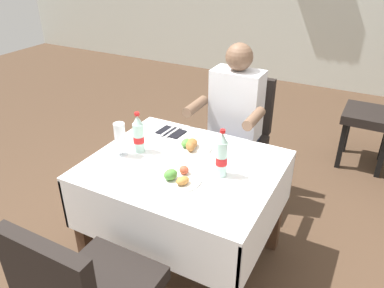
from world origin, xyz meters
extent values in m
plane|color=#473323|center=(0.00, 0.00, 0.00)|extent=(11.00, 11.00, 0.00)
cube|color=white|center=(-0.09, -0.09, 0.73)|extent=(1.06, 0.90, 0.02)
cube|color=white|center=(-0.09, -0.53, 0.56)|extent=(1.06, 0.02, 0.32)
cube|color=white|center=(-0.09, 0.35, 0.56)|extent=(1.06, 0.02, 0.32)
cube|color=white|center=(-0.61, -0.09, 0.56)|extent=(0.02, 0.90, 0.32)
cube|color=white|center=(0.44, -0.09, 0.56)|extent=(0.02, 0.90, 0.32)
cube|color=#472D1E|center=(-0.56, -0.48, 0.36)|extent=(0.07, 0.07, 0.72)
cube|color=#472D1E|center=(-0.56, 0.30, 0.36)|extent=(0.07, 0.07, 0.72)
cube|color=#472D1E|center=(0.38, 0.30, 0.36)|extent=(0.07, 0.07, 0.72)
cube|color=black|center=(-0.09, 0.66, 0.49)|extent=(0.44, 0.44, 0.08)
cube|color=black|center=(-0.09, 0.91, 0.75)|extent=(0.42, 0.06, 0.44)
cube|color=black|center=(-0.26, 0.49, 0.23)|extent=(0.04, 0.04, 0.45)
cube|color=black|center=(0.08, 0.49, 0.23)|extent=(0.04, 0.04, 0.45)
cube|color=black|center=(-0.26, 0.83, 0.23)|extent=(0.04, 0.04, 0.45)
cube|color=black|center=(0.08, 0.83, 0.23)|extent=(0.04, 0.04, 0.45)
cube|color=black|center=(-0.26, -0.67, 0.23)|extent=(0.04, 0.04, 0.45)
cylinder|color=#282D42|center=(-0.17, 0.45, 0.23)|extent=(0.10, 0.10, 0.45)
cylinder|color=#282D42|center=(-0.01, 0.45, 0.23)|extent=(0.10, 0.10, 0.45)
cube|color=#282D42|center=(-0.09, 0.62, 0.51)|extent=(0.34, 0.36, 0.12)
cube|color=silver|center=(-0.09, 0.70, 0.82)|extent=(0.36, 0.20, 0.50)
sphere|color=brown|center=(-0.09, 0.70, 1.17)|extent=(0.19, 0.19, 0.19)
cylinder|color=brown|center=(-0.30, 0.47, 0.85)|extent=(0.07, 0.26, 0.07)
cylinder|color=brown|center=(0.13, 0.47, 0.85)|extent=(0.07, 0.26, 0.07)
cylinder|color=white|center=(-0.04, -0.25, 0.75)|extent=(0.26, 0.26, 0.01)
ellipsoid|color=#4C8E38|center=(-0.06, -0.28, 0.78)|extent=(0.09, 0.10, 0.06)
ellipsoid|color=#B77A38|center=(0.02, -0.29, 0.77)|extent=(0.08, 0.09, 0.04)
ellipsoid|color=#C14C33|center=(-0.03, -0.20, 0.78)|extent=(0.06, 0.06, 0.05)
cylinder|color=white|center=(-0.13, 0.09, 0.75)|extent=(0.24, 0.24, 0.01)
ellipsoid|color=#4C8E38|center=(-0.16, 0.08, 0.78)|extent=(0.07, 0.09, 0.05)
ellipsoid|color=#99602D|center=(-0.12, 0.04, 0.78)|extent=(0.09, 0.09, 0.06)
ellipsoid|color=#99602D|center=(-0.13, 0.09, 0.78)|extent=(0.10, 0.11, 0.05)
cylinder|color=white|center=(-0.46, -0.18, 0.74)|extent=(0.07, 0.07, 0.01)
cylinder|color=white|center=(-0.46, -0.18, 0.76)|extent=(0.02, 0.02, 0.03)
cylinder|color=white|center=(-0.46, -0.18, 0.86)|extent=(0.07, 0.07, 0.17)
cylinder|color=black|center=(-0.46, -0.18, 0.82)|extent=(0.06, 0.06, 0.09)
cylinder|color=silver|center=(0.15, -0.10, 0.84)|extent=(0.06, 0.06, 0.20)
cylinder|color=red|center=(0.15, -0.10, 0.83)|extent=(0.06, 0.06, 0.04)
cone|color=silver|center=(0.15, -0.10, 0.97)|extent=(0.06, 0.06, 0.05)
cylinder|color=red|center=(0.15, -0.10, 1.01)|extent=(0.03, 0.03, 0.02)
cylinder|color=silver|center=(-0.39, -0.09, 0.83)|extent=(0.07, 0.07, 0.18)
cylinder|color=red|center=(-0.39, -0.09, 0.82)|extent=(0.07, 0.07, 0.04)
cone|color=silver|center=(-0.39, -0.09, 0.95)|extent=(0.06, 0.06, 0.05)
cylinder|color=red|center=(-0.39, -0.09, 0.99)|extent=(0.03, 0.03, 0.02)
cube|color=black|center=(-0.35, 0.21, 0.75)|extent=(0.18, 0.14, 0.01)
cube|color=silver|center=(-0.37, 0.22, 0.75)|extent=(0.03, 0.19, 0.01)
cube|color=silver|center=(-0.34, 0.21, 0.75)|extent=(0.03, 0.19, 0.01)
cube|color=black|center=(0.78, 1.75, 0.49)|extent=(0.44, 0.44, 0.08)
cube|color=black|center=(0.61, 1.92, 0.23)|extent=(0.04, 0.04, 0.45)
cube|color=black|center=(0.61, 1.58, 0.23)|extent=(0.04, 0.04, 0.45)
cube|color=black|center=(0.95, 1.58, 0.23)|extent=(0.04, 0.04, 0.45)
camera|label=1|loc=(0.81, -1.68, 1.86)|focal=35.15mm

